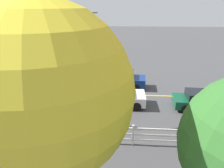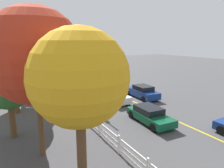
{
  "view_description": "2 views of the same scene",
  "coord_description": "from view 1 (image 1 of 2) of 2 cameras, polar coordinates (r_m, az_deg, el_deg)",
  "views": [
    {
      "loc": [
        -2.6,
        16.23,
        6.85
      ],
      "look_at": [
        -1.53,
        1.14,
        1.32
      ],
      "focal_mm": 34.8,
      "sensor_mm": 36.0,
      "label": 1
    },
    {
      "loc": [
        -19.8,
        12.02,
        6.33
      ],
      "look_at": [
        0.03,
        1.12,
        1.54
      ],
      "focal_mm": 32.16,
      "sensor_mm": 36.0,
      "label": 2
    }
  ],
  "objects": [
    {
      "name": "car_0",
      "position": [
        19.05,
        1.7,
        1.22
      ],
      "size": [
        4.87,
        2.11,
        1.44
      ],
      "rotation": [
        0.0,
        0.0,
        6.22
      ],
      "color": "navy",
      "rests_on": "ground_plane"
    },
    {
      "name": "lane_center_stripe",
      "position": [
        17.67,
        8.3,
        -2.95
      ],
      "size": [
        28.0,
        0.16,
        0.01
      ],
      "primitive_type": "cube",
      "color": "gold",
      "rests_on": "ground_plane"
    },
    {
      "name": "ground_plane",
      "position": [
        17.81,
        -4.65,
        -2.62
      ],
      "size": [
        120.0,
        120.0,
        0.0
      ],
      "primitive_type": "plane",
      "color": "#444447"
    },
    {
      "name": "white_rail_fence",
      "position": [
        11.47,
        5.56,
        -13.06
      ],
      "size": [
        26.1,
        0.1,
        1.15
      ],
      "color": "white",
      "rests_on": "ground_plane"
    },
    {
      "name": "tree_4",
      "position": [
        5.83,
        -17.52,
        -2.22
      ],
      "size": [
        4.7,
        4.7,
        7.1
      ],
      "color": "brown",
      "rests_on": "ground_plane"
    },
    {
      "name": "car_1",
      "position": [
        16.34,
        23.2,
        -4.02
      ],
      "size": [
        4.4,
        1.98,
        1.27
      ],
      "rotation": [
        0.0,
        0.0,
        3.1
      ],
      "color": "#0C4C2D",
      "rests_on": "ground_plane"
    },
    {
      "name": "signal_assembly",
      "position": [
        13.56,
        -26.01,
        9.7
      ],
      "size": [
        7.35,
        0.38,
        6.92
      ],
      "color": "gray",
      "rests_on": "ground_plane"
    },
    {
      "name": "pedestrian",
      "position": [
        15.59,
        -25.75,
        -4.37
      ],
      "size": [
        0.47,
        0.39,
        1.69
      ],
      "rotation": [
        0.0,
        0.0,
        4.34
      ],
      "color": "#191E3F",
      "rests_on": "ground_plane"
    },
    {
      "name": "car_3",
      "position": [
        16.76,
        -17.67,
        -2.44
      ],
      "size": [
        4.61,
        2.06,
        1.45
      ],
      "rotation": [
        0.0,
        0.0,
        3.1
      ],
      "color": "maroon",
      "rests_on": "ground_plane"
    },
    {
      "name": "car_2",
      "position": [
        15.6,
        1.23,
        -3.18
      ],
      "size": [
        3.98,
        2.05,
        1.43
      ],
      "rotation": [
        0.0,
        0.0,
        3.16
      ],
      "color": "silver",
      "rests_on": "ground_plane"
    }
  ]
}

